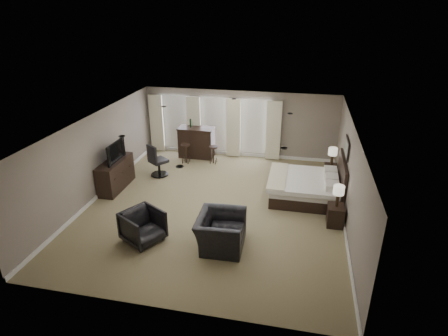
% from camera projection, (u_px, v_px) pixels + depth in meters
% --- Properties ---
extents(room, '(7.60, 8.60, 2.64)m').
position_uv_depth(room, '(214.00, 167.00, 10.77)').
color(room, '#7C704E').
rests_on(room, ground).
extents(window_bay, '(5.25, 0.20, 2.30)m').
position_uv_depth(window_bay, '(214.00, 126.00, 14.68)').
color(window_bay, silver).
rests_on(window_bay, room).
extents(bed, '(2.15, 2.06, 1.37)m').
position_uv_depth(bed, '(304.00, 177.00, 11.54)').
color(bed, silver).
rests_on(bed, ground).
extents(nightstand_near, '(0.44, 0.53, 0.58)m').
position_uv_depth(nightstand_near, '(335.00, 215.00, 10.23)').
color(nightstand_near, black).
rests_on(nightstand_near, ground).
extents(nightstand_far, '(0.42, 0.52, 0.57)m').
position_uv_depth(nightstand_far, '(330.00, 173.00, 12.83)').
color(nightstand_far, black).
rests_on(nightstand_far, ground).
extents(lamp_near, '(0.30, 0.30, 0.61)m').
position_uv_depth(lamp_near, '(338.00, 196.00, 9.99)').
color(lamp_near, beige).
rests_on(lamp_near, nightstand_near).
extents(lamp_far, '(0.30, 0.30, 0.62)m').
position_uv_depth(lamp_far, '(332.00, 157.00, 12.59)').
color(lamp_far, beige).
rests_on(lamp_far, nightstand_far).
extents(wall_art, '(0.04, 0.96, 0.56)m').
position_uv_depth(wall_art, '(346.00, 148.00, 10.89)').
color(wall_art, slate).
rests_on(wall_art, room).
extents(dresser, '(0.54, 1.67, 0.97)m').
position_uv_depth(dresser, '(116.00, 174.00, 12.22)').
color(dresser, black).
rests_on(dresser, ground).
extents(tv, '(0.64, 1.12, 0.15)m').
position_uv_depth(tv, '(114.00, 159.00, 12.00)').
color(tv, black).
rests_on(tv, dresser).
extents(armchair_near, '(0.88, 1.32, 1.14)m').
position_uv_depth(armchair_near, '(221.00, 226.00, 9.23)').
color(armchair_near, black).
rests_on(armchair_near, ground).
extents(armchair_far, '(1.19, 1.21, 0.93)m').
position_uv_depth(armchair_far, '(143.00, 225.00, 9.46)').
color(armchair_far, black).
rests_on(armchair_far, ground).
extents(bar_counter, '(1.39, 0.72, 1.21)m').
position_uv_depth(bar_counter, '(197.00, 142.00, 14.72)').
color(bar_counter, black).
rests_on(bar_counter, ground).
extents(bar_stool_left, '(0.38, 0.38, 0.75)m').
position_uv_depth(bar_stool_left, '(186.00, 154.00, 14.23)').
color(bar_stool_left, black).
rests_on(bar_stool_left, ground).
extents(bar_stool_right, '(0.39, 0.39, 0.69)m').
position_uv_depth(bar_stool_right, '(213.00, 155.00, 14.19)').
color(bar_stool_right, black).
rests_on(bar_stool_right, ground).
extents(desk_chair, '(0.84, 0.84, 1.18)m').
position_uv_depth(desk_chair, '(159.00, 160.00, 13.08)').
color(desk_chair, black).
rests_on(desk_chair, ground).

